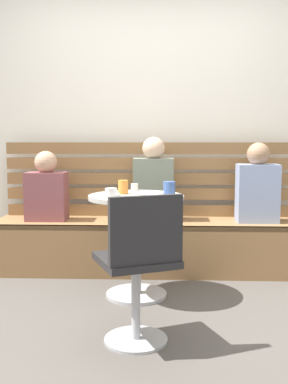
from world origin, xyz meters
TOP-DOWN VIEW (x-y plane):
  - ground at (0.00, 0.00)m, footprint 8.00×8.00m
  - back_wall at (0.00, 1.64)m, footprint 5.20×0.10m
  - booth_bench at (0.00, 1.20)m, footprint 2.70×0.52m
  - booth_backrest at (0.00, 1.44)m, footprint 2.65×0.04m
  - cafe_table at (-0.10, 0.56)m, footprint 0.68×0.68m
  - white_chair at (-0.04, -0.25)m, footprint 0.53×0.53m
  - person_adult at (0.01, 1.24)m, footprint 0.34×0.22m
  - person_child_left at (-0.91, 1.19)m, footprint 0.34×0.22m
  - person_child_middle at (0.88, 1.19)m, footprint 0.34×0.22m
  - cup_tumbler_orange at (-0.20, 0.62)m, footprint 0.07×0.07m
  - cup_mug_blue at (0.13, 0.58)m, footprint 0.08×0.08m
  - cup_ceramic_white at (-0.26, 0.36)m, footprint 0.08×0.08m
  - cup_espresso_small at (-0.13, 0.82)m, footprint 0.06×0.06m
  - plate_small at (-0.30, 0.52)m, footprint 0.17×0.17m
  - phone_on_table at (0.02, 0.47)m, footprint 0.15×0.09m

SIDE VIEW (x-z plane):
  - ground at x=0.00m, z-range 0.00..0.00m
  - booth_bench at x=0.00m, z-range 0.00..0.44m
  - white_chair at x=-0.04m, z-range 0.04..0.89m
  - cafe_table at x=-0.10m, z-range 0.15..0.89m
  - person_child_left at x=-0.91m, z-range 0.40..1.00m
  - person_child_middle at x=0.88m, z-range 0.40..1.07m
  - phone_on_table at x=0.02m, z-range 0.74..0.75m
  - plate_small at x=-0.30m, z-range 0.74..0.75m
  - person_adult at x=0.01m, z-range 0.40..1.11m
  - cup_espresso_small at x=-0.13m, z-range 0.74..0.79m
  - cup_ceramic_white at x=-0.26m, z-range 0.74..0.81m
  - booth_backrest at x=0.00m, z-range 0.44..1.11m
  - cup_mug_blue at x=0.13m, z-range 0.74..0.83m
  - cup_tumbler_orange at x=-0.20m, z-range 0.74..0.84m
  - back_wall at x=0.00m, z-range 0.00..2.90m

